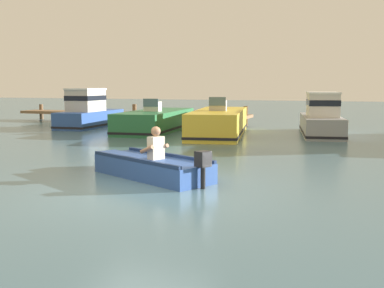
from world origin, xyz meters
name	(u,v)px	position (x,y,z in m)	size (l,w,h in m)	color
ground_plane	(144,191)	(0.00, 0.00, 0.00)	(120.00, 120.00, 0.00)	slate
wooden_dock	(129,114)	(-8.53, 15.03, 0.53)	(14.11, 1.57, 1.05)	brown
rowboat_with_person	(150,166)	(-0.51, 1.31, 0.25)	(3.54, 2.31, 1.19)	#2D519E
moored_boat_blue	(89,113)	(-9.17, 11.95, 0.73)	(2.02, 4.75, 1.99)	#2D519E
moored_boat_green	(156,121)	(-5.14, 11.43, 0.45)	(2.79, 6.54, 1.53)	#287042
moored_boat_yellow	(219,123)	(-1.83, 10.80, 0.51)	(3.31, 6.99, 1.65)	gold
moored_boat_grey	(321,119)	(2.32, 12.20, 0.69)	(2.46, 5.33, 1.85)	gray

